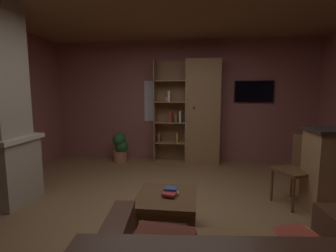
{
  "coord_description": "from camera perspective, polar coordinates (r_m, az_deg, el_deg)",
  "views": [
    {
      "loc": [
        0.4,
        -2.79,
        1.47
      ],
      "look_at": [
        0.0,
        0.4,
        1.05
      ],
      "focal_mm": 26.28,
      "sensor_mm": 36.0,
      "label": 1
    }
  ],
  "objects": [
    {
      "name": "floor",
      "position": [
        3.18,
        -0.97,
        -20.28
      ],
      "size": [
        5.72,
        5.33,
        0.02
      ],
      "primitive_type": "cube",
      "color": "olive",
      "rests_on": "ground"
    },
    {
      "name": "wall_back",
      "position": [
        5.5,
        3.02,
        5.79
      ],
      "size": [
        5.84,
        0.06,
        2.62
      ],
      "primitive_type": "cube",
      "color": "#9E5B56",
      "rests_on": "ground"
    },
    {
      "name": "window_pane_back",
      "position": [
        5.53,
        -2.45,
        5.78
      ],
      "size": [
        0.6,
        0.01,
        0.9
      ],
      "primitive_type": "cube",
      "color": "white"
    },
    {
      "name": "bookshelf_cabinet",
      "position": [
        5.22,
        7.0,
        3.07
      ],
      "size": [
        1.37,
        0.41,
        2.17
      ],
      "color": "#997047",
      "rests_on": "ground"
    },
    {
      "name": "coffee_table",
      "position": [
        2.67,
        -0.35,
        -17.51
      ],
      "size": [
        0.61,
        0.65,
        0.43
      ],
      "color": "brown",
      "rests_on": "ground"
    },
    {
      "name": "table_book_0",
      "position": [
        2.66,
        1.13,
        -15.28
      ],
      "size": [
        0.13,
        0.1,
        0.02
      ],
      "primitive_type": "cube",
      "rotation": [
        0.0,
        0.0,
        0.1
      ],
      "color": "gold",
      "rests_on": "coffee_table"
    },
    {
      "name": "table_book_1",
      "position": [
        2.58,
        0.28,
        -15.52
      ],
      "size": [
        0.15,
        0.13,
        0.02
      ],
      "primitive_type": "cube",
      "rotation": [
        0.0,
        0.0,
        -0.19
      ],
      "color": "#B22D2D",
      "rests_on": "coffee_table"
    },
    {
      "name": "table_book_2",
      "position": [
        2.65,
        0.55,
        -14.37
      ],
      "size": [
        0.13,
        0.1,
        0.02
      ],
      "primitive_type": "cube",
      "rotation": [
        0.0,
        0.0,
        -0.02
      ],
      "color": "#2D4C8C",
      "rests_on": "coffee_table"
    },
    {
      "name": "dining_chair",
      "position": [
        3.73,
        28.07,
        -8.06
      ],
      "size": [
        0.57,
        0.57,
        0.92
      ],
      "color": "brown",
      "rests_on": "ground"
    },
    {
      "name": "potted_floor_plant",
      "position": [
        5.43,
        -11.02,
        -4.8
      ],
      "size": [
        0.32,
        0.31,
        0.64
      ],
      "color": "#B77051",
      "rests_on": "ground"
    },
    {
      "name": "wall_mounted_tv",
      "position": [
        5.54,
        19.27,
        7.58
      ],
      "size": [
        0.8,
        0.06,
        0.45
      ],
      "color": "black"
    }
  ]
}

